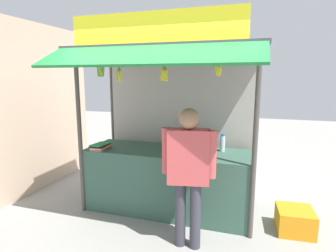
% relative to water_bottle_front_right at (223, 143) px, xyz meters
% --- Properties ---
extents(ground_plane, '(20.00, 20.00, 0.00)m').
position_rel_water_bottle_front_right_xyz_m(ground_plane, '(-0.74, -0.18, -1.01)').
color(ground_plane, gray).
extents(stall_counter, '(2.34, 0.79, 0.90)m').
position_rel_water_bottle_front_right_xyz_m(stall_counter, '(-0.74, -0.18, -0.56)').
color(stall_counter, '#385B4C').
rests_on(stall_counter, ground).
extents(stall_structure, '(2.54, 1.69, 2.66)m').
position_rel_water_bottle_front_right_xyz_m(stall_structure, '(-0.74, -0.03, 0.62)').
color(stall_structure, '#4C4742').
rests_on(stall_structure, ground).
extents(water_bottle_front_right, '(0.07, 0.07, 0.24)m').
position_rel_water_bottle_front_right_xyz_m(water_bottle_front_right, '(0.00, 0.00, 0.00)').
color(water_bottle_front_right, silver).
rests_on(water_bottle_front_right, stall_counter).
extents(water_bottle_far_left, '(0.08, 0.08, 0.29)m').
position_rel_water_bottle_front_right_xyz_m(water_bottle_far_left, '(-0.75, -0.04, 0.02)').
color(water_bottle_far_left, silver).
rests_on(water_bottle_far_left, stall_counter).
extents(water_bottle_back_right, '(0.06, 0.06, 0.22)m').
position_rel_water_bottle_front_right_xyz_m(water_bottle_back_right, '(-0.39, 0.09, -0.01)').
color(water_bottle_back_right, silver).
rests_on(water_bottle_back_right, stall_counter).
extents(magazine_stack_back_left, '(0.22, 0.32, 0.08)m').
position_rel_water_bottle_front_right_xyz_m(magazine_stack_back_left, '(-1.70, -0.40, -0.08)').
color(magazine_stack_back_left, white).
rests_on(magazine_stack_back_left, stall_counter).
extents(magazine_stack_mid_right, '(0.20, 0.27, 0.07)m').
position_rel_water_bottle_front_right_xyz_m(magazine_stack_mid_right, '(-0.46, -0.47, -0.08)').
color(magazine_stack_mid_right, white).
rests_on(magazine_stack_mid_right, stall_counter).
extents(banana_bunch_inner_right, '(0.11, 0.11, 0.31)m').
position_rel_water_bottle_front_right_xyz_m(banana_bunch_inner_right, '(-0.63, -0.67, 0.94)').
color(banana_bunch_inner_right, '#332D23').
extents(banana_bunch_leftmost, '(0.09, 0.09, 0.25)m').
position_rel_water_bottle_front_right_xyz_m(banana_bunch_leftmost, '(-0.00, -0.67, 0.99)').
color(banana_bunch_leftmost, '#332D23').
extents(banana_bunch_inner_left, '(0.11, 0.11, 0.26)m').
position_rel_water_bottle_front_right_xyz_m(banana_bunch_inner_left, '(-1.48, -0.67, 0.99)').
color(banana_bunch_inner_left, '#332D23').
extents(banana_bunch_rightmost, '(0.09, 0.09, 0.31)m').
position_rel_water_bottle_front_right_xyz_m(banana_bunch_rightmost, '(-1.22, -0.67, 0.93)').
color(banana_bunch_rightmost, '#332D23').
extents(vendor_person, '(0.61, 0.28, 1.60)m').
position_rel_water_bottle_front_right_xyz_m(vendor_person, '(-0.26, -0.97, -0.05)').
color(vendor_person, '#383842').
rests_on(vendor_person, ground).
extents(plastic_crate, '(0.46, 0.46, 0.30)m').
position_rel_water_bottle_front_right_xyz_m(plastic_crate, '(0.96, -0.27, -0.86)').
color(plastic_crate, orange).
rests_on(plastic_crate, ground).
extents(neighbour_wall, '(0.20, 2.40, 2.81)m').
position_rel_water_bottle_front_right_xyz_m(neighbour_wall, '(-3.19, 0.12, 0.39)').
color(neighbour_wall, beige).
rests_on(neighbour_wall, ground).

